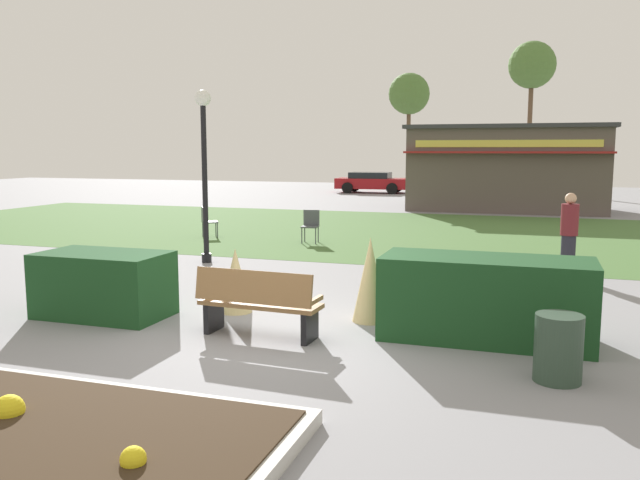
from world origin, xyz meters
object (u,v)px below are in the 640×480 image
object	(u,v)px
tree_left_bg	(409,95)
person_strolling	(569,235)
cafe_chair_east	(311,223)
parked_car_west_slot	(372,182)
lamppost_mid	(204,154)
cafe_chair_west	(207,219)
park_bench	(258,303)
trash_bin	(558,348)
tree_center_bg	(532,67)
food_kiosk	(507,168)

from	to	relation	value
tree_left_bg	person_strolling	bearing A→B (deg)	-73.76
cafe_chair_east	person_strolling	size ratio (longest dim) A/B	0.53
parked_car_west_slot	tree_left_bg	xyz separation A→B (m)	(0.65, 7.69, 5.58)
lamppost_mid	cafe_chair_west	distance (m)	4.65
park_bench	trash_bin	bearing A→B (deg)	-7.92
cafe_chair_west	tree_center_bg	bearing A→B (deg)	71.57
cafe_chair_east	tree_center_bg	distance (m)	26.93
trash_bin	cafe_chair_west	bearing A→B (deg)	134.70
trash_bin	tree_left_bg	size ratio (longest dim) A/B	0.10
trash_bin	person_strolling	xyz separation A→B (m)	(0.35, 6.34, 0.48)
lamppost_mid	trash_bin	xyz separation A→B (m)	(7.33, -5.66, -2.05)
person_strolling	food_kiosk	bearing A→B (deg)	105.40
food_kiosk	park_bench	bearing A→B (deg)	-96.40
cafe_chair_east	tree_center_bg	xyz separation A→B (m)	(5.28, 25.48, 6.93)
park_bench	cafe_chair_east	distance (m)	9.14
cafe_chair_east	tree_left_bg	size ratio (longest dim) A/B	0.12
cafe_chair_west	tree_center_bg	xyz separation A→B (m)	(8.48, 25.44, 6.93)
trash_bin	cafe_chair_west	xyz separation A→B (m)	(-9.31, 9.41, 0.15)
park_bench	tree_center_bg	size ratio (longest dim) A/B	0.19
cafe_chair_east	tree_left_bg	bearing A→B (deg)	95.40
food_kiosk	trash_bin	bearing A→B (deg)	-85.98
food_kiosk	parked_car_west_slot	xyz separation A→B (m)	(-7.96, 8.82, -1.13)
food_kiosk	parked_car_west_slot	bearing A→B (deg)	132.06
cafe_chair_west	cafe_chair_east	size ratio (longest dim) A/B	1.00
lamppost_mid	trash_bin	size ratio (longest dim) A/B	5.09
lamppost_mid	tree_left_bg	world-z (taller)	tree_left_bg
parked_car_west_slot	tree_left_bg	size ratio (longest dim) A/B	0.56
lamppost_mid	park_bench	bearing A→B (deg)	-55.58
person_strolling	parked_car_west_slot	bearing A→B (deg)	120.79
cafe_chair_west	parked_car_west_slot	distance (m)	20.66
lamppost_mid	food_kiosk	xyz separation A→B (m)	(5.84, 15.59, -0.66)
park_bench	lamppost_mid	distance (m)	6.51
trash_bin	person_strolling	size ratio (longest dim) A/B	0.45
food_kiosk	person_strolling	xyz separation A→B (m)	(1.85, -14.91, -0.91)
parked_car_west_slot	park_bench	bearing A→B (deg)	-79.20
tree_left_bg	tree_center_bg	bearing A→B (deg)	-20.02
cafe_chair_east	person_strolling	xyz separation A→B (m)	(6.47, -3.04, 0.33)
park_bench	cafe_chair_east	world-z (taller)	park_bench
trash_bin	food_kiosk	size ratio (longest dim) A/B	0.09
lamppost_mid	food_kiosk	world-z (taller)	lamppost_mid
cafe_chair_west	person_strolling	xyz separation A→B (m)	(9.67, -3.07, 0.33)
park_bench	tree_center_bg	bearing A→B (deg)	85.03
cafe_chair_west	cafe_chair_east	world-z (taller)	same
park_bench	parked_car_west_slot	size ratio (longest dim) A/B	0.40
lamppost_mid	cafe_chair_east	bearing A→B (deg)	71.92
cafe_chair_east	parked_car_west_slot	bearing A→B (deg)	99.16
lamppost_mid	tree_left_bg	distance (m)	32.36
parked_car_west_slot	tree_center_bg	bearing A→B (deg)	29.04
park_bench	food_kiosk	world-z (taller)	food_kiosk
trash_bin	tree_center_bg	distance (m)	35.58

